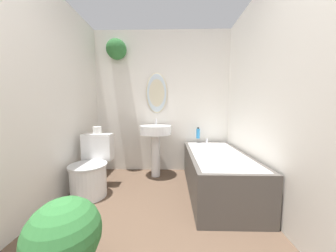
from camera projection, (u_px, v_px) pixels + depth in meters
wall_back at (158, 97)px, 2.92m from camera, size 2.40×0.33×2.40m
wall_left at (33, 96)px, 1.62m from camera, size 0.06×2.76×2.40m
wall_right at (279, 96)px, 1.57m from camera, size 0.06×2.76×2.40m
toilet at (91, 171)px, 2.13m from camera, size 0.45×0.60×0.74m
pedestal_sink at (156, 137)px, 2.68m from camera, size 0.50×0.50×0.92m
bathtub at (217, 171)px, 2.19m from camera, size 0.73×1.48×0.59m
shampoo_bottle at (198, 133)px, 2.83m from camera, size 0.06×0.06×0.19m
potted_plant at (64, 237)px, 1.00m from camera, size 0.43×0.43×0.55m
toilet_paper_roll at (97, 130)px, 2.30m from camera, size 0.11×0.11×0.10m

